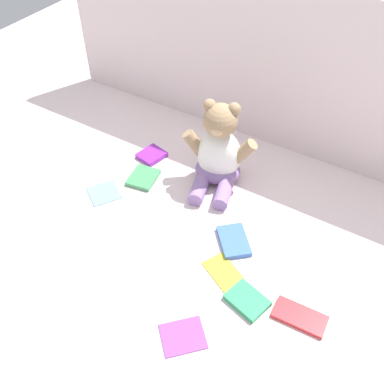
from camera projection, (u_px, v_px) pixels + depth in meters
The scene contains 11 objects.
ground_plane at pixel (209, 196), 1.48m from camera, with size 3.20×3.20×0.00m, color silver.
backdrop_drape at pixel (267, 68), 1.51m from camera, with size 1.67×0.03×0.59m, color silver.
teddy_bear at pixel (218, 153), 1.46m from camera, with size 0.25×0.25×0.30m.
book_case_0 at pixel (247, 300), 1.18m from camera, with size 0.08×0.11×0.02m, color #2D945E.
book_case_1 at pixel (183, 336), 1.11m from camera, with size 0.09×0.11×0.01m, color #853F95.
book_case_2 at pixel (152, 155), 1.61m from camera, with size 0.08×0.09×0.02m, color purple.
book_case_3 at pixel (104, 192), 1.48m from camera, with size 0.10×0.10×0.01m, color #77B2E6.
book_case_4 at pixel (226, 274), 1.25m from camera, with size 0.07×0.14×0.01m, color yellow.
book_case_5 at pixel (300, 317), 1.15m from camera, with size 0.07×0.14×0.01m, color red.
book_case_6 at pixel (143, 178), 1.53m from camera, with size 0.09×0.11×0.02m, color #428F58.
book_case_7 at pixel (234, 241), 1.33m from camera, with size 0.08×0.12×0.02m, color #3B64BD.
Camera 1 is at (0.49, -0.92, 1.05)m, focal length 41.11 mm.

